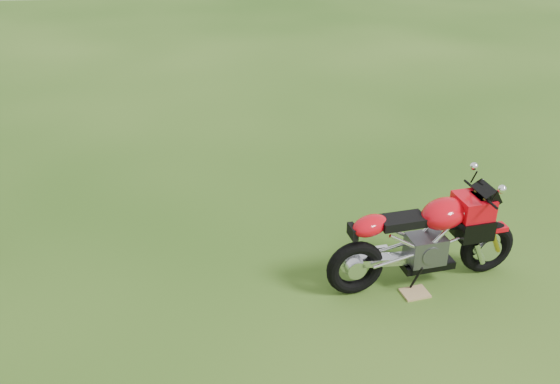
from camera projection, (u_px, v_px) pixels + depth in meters
ground at (282, 289)px, 6.62m from camera, size 120.00×120.00×0.00m
sport_motorcycle at (426, 233)px, 6.48m from camera, size 2.09×1.23×1.22m
plywood_board at (415, 293)px, 6.55m from camera, size 0.33×0.30×0.02m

